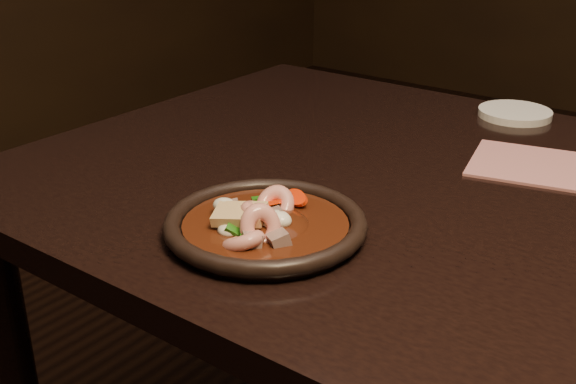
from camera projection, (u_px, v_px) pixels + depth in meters
The scene contains 5 objects.
table at pixel (558, 274), 0.94m from camera, with size 1.60×0.90×0.75m.
plate at pixel (266, 225), 0.88m from camera, with size 0.25×0.25×0.03m.
stirfry at pixel (262, 222), 0.87m from camera, with size 0.13×0.17×0.06m.
saucer_left at pixel (515, 113), 1.31m from camera, with size 0.13×0.13×0.01m, color silver.
napkin at pixel (527, 164), 1.09m from camera, with size 0.16×0.16×0.00m, color #B16D6D.
Camera 1 is at (0.21, -0.87, 1.15)m, focal length 45.00 mm.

